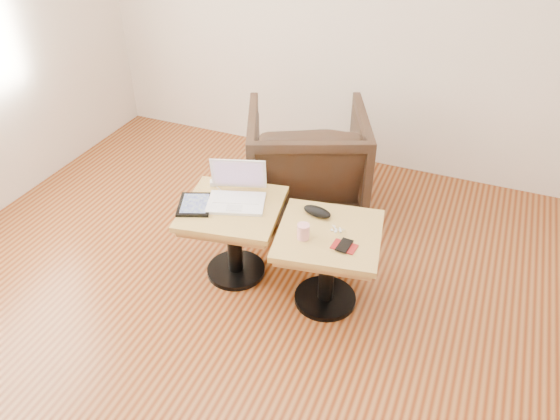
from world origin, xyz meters
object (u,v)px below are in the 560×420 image
at_px(side_table_left, 233,223).
at_px(striped_cup, 303,231).
at_px(laptop, 237,193).
at_px(side_table_right, 328,251).
at_px(armchair, 307,161).

height_order(side_table_left, striped_cup, striped_cup).
relative_size(side_table_left, laptop, 1.61).
distance_m(side_table_right, laptop, 0.61).
height_order(side_table_left, side_table_right, same).
relative_size(side_table_left, striped_cup, 7.44).
bearing_deg(striped_cup, laptop, 158.34).
relative_size(side_table_right, armchair, 0.77).
distance_m(side_table_right, armchair, 0.98).
bearing_deg(laptop, side_table_right, -26.85).
relative_size(side_table_right, striped_cup, 7.43).
bearing_deg(armchair, striped_cup, 86.13).
xyz_separation_m(side_table_left, armchair, (0.14, 0.85, -0.00)).
xyz_separation_m(side_table_left, side_table_right, (0.58, -0.03, 0.00)).
bearing_deg(side_table_left, striped_cup, -24.07).
relative_size(striped_cup, armchair, 0.10).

